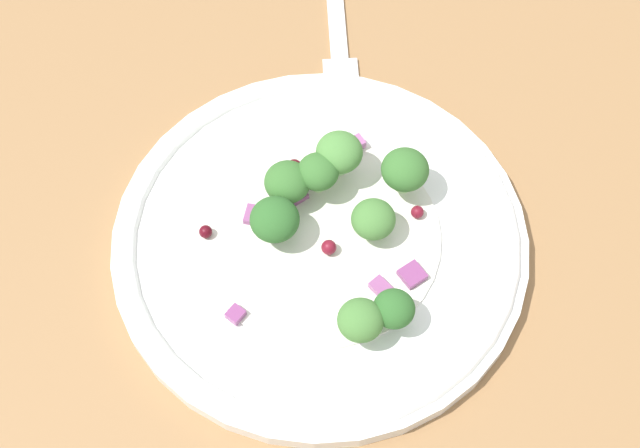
# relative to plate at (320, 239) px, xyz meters

# --- Properties ---
(ground_plane) EXTENTS (1.80, 1.80, 0.02)m
(ground_plane) POSITION_rel_plate_xyz_m (0.01, -0.02, -0.02)
(ground_plane) COLOR olive
(plate) EXTENTS (0.25, 0.25, 0.02)m
(plate) POSITION_rel_plate_xyz_m (0.00, 0.00, 0.00)
(plate) COLOR white
(plate) RESTS_ON ground_plane
(dressing_pool) EXTENTS (0.14, 0.14, 0.00)m
(dressing_pool) POSITION_rel_plate_xyz_m (0.00, 0.00, 0.00)
(dressing_pool) COLOR white
(dressing_pool) RESTS_ON plate
(broccoli_floret_0) EXTENTS (0.02, 0.02, 0.03)m
(broccoli_floret_0) POSITION_rel_plate_xyz_m (-0.01, 0.03, 0.03)
(broccoli_floret_0) COLOR #ADD18E
(broccoli_floret_0) RESTS_ON plate
(broccoli_floret_1) EXTENTS (0.03, 0.03, 0.03)m
(broccoli_floret_1) POSITION_rel_plate_xyz_m (0.04, -0.06, 0.02)
(broccoli_floret_1) COLOR #9EC684
(broccoli_floret_1) RESTS_ON plate
(broccoli_floret_2) EXTENTS (0.03, 0.03, 0.03)m
(broccoli_floret_2) POSITION_rel_plate_xyz_m (-0.03, -0.01, 0.02)
(broccoli_floret_2) COLOR #8EB77A
(broccoli_floret_2) RESTS_ON plate
(broccoli_floret_3) EXTENTS (0.03, 0.03, 0.03)m
(broccoli_floret_3) POSITION_rel_plate_xyz_m (0.00, 0.04, 0.03)
(broccoli_floret_3) COLOR #8EB77A
(broccoli_floret_3) RESTS_ON plate
(broccoli_floret_4) EXTENTS (0.02, 0.02, 0.02)m
(broccoli_floret_4) POSITION_rel_plate_xyz_m (0.05, -0.05, 0.02)
(broccoli_floret_4) COLOR #8EB77A
(broccoli_floret_4) RESTS_ON plate
(broccoli_floret_5) EXTENTS (0.03, 0.03, 0.03)m
(broccoli_floret_5) POSITION_rel_plate_xyz_m (0.03, 0.01, 0.02)
(broccoli_floret_5) COLOR #9EC684
(broccoli_floret_5) RESTS_ON plate
(broccoli_floret_6) EXTENTS (0.03, 0.03, 0.03)m
(broccoli_floret_6) POSITION_rel_plate_xyz_m (0.04, 0.04, 0.03)
(broccoli_floret_6) COLOR #9EC684
(broccoli_floret_6) RESTS_ON plate
(broccoli_floret_7) EXTENTS (0.03, 0.03, 0.03)m
(broccoli_floret_7) POSITION_rel_plate_xyz_m (-0.02, 0.02, 0.02)
(broccoli_floret_7) COLOR #9EC684
(broccoli_floret_7) RESTS_ON plate
(cranberry_0) EXTENTS (0.01, 0.01, 0.01)m
(cranberry_0) POSITION_rel_plate_xyz_m (0.01, -0.01, 0.01)
(cranberry_0) COLOR maroon
(cranberry_0) RESTS_ON plate
(cranberry_1) EXTENTS (0.01, 0.01, 0.01)m
(cranberry_1) POSITION_rel_plate_xyz_m (-0.07, -0.02, 0.01)
(cranberry_1) COLOR #4C0A14
(cranberry_1) RESTS_ON plate
(cranberry_2) EXTENTS (0.01, 0.01, 0.01)m
(cranberry_2) POSITION_rel_plate_xyz_m (0.05, 0.03, 0.01)
(cranberry_2) COLOR maroon
(cranberry_2) RESTS_ON plate
(cranberry_3) EXTENTS (0.01, 0.01, 0.01)m
(cranberry_3) POSITION_rel_plate_xyz_m (-0.02, 0.04, 0.01)
(cranberry_3) COLOR #4C0A14
(cranberry_3) RESTS_ON plate
(onion_bit_0) EXTENTS (0.01, 0.01, 0.01)m
(onion_bit_0) POSITION_rel_plate_xyz_m (-0.03, -0.06, 0.01)
(onion_bit_0) COLOR #843D75
(onion_bit_0) RESTS_ON plate
(onion_bit_1) EXTENTS (0.01, 0.01, 0.01)m
(onion_bit_1) POSITION_rel_plate_xyz_m (-0.04, 0.00, 0.01)
(onion_bit_1) COLOR #934C84
(onion_bit_1) RESTS_ON plate
(onion_bit_2) EXTENTS (0.02, 0.02, 0.00)m
(onion_bit_2) POSITION_rel_plate_xyz_m (-0.02, 0.02, 0.01)
(onion_bit_2) COLOR #934C84
(onion_bit_2) RESTS_ON plate
(onion_bit_3) EXTENTS (0.02, 0.02, 0.00)m
(onion_bit_3) POSITION_rel_plate_xyz_m (0.06, -0.02, 0.01)
(onion_bit_3) COLOR #843D75
(onion_bit_3) RESTS_ON plate
(onion_bit_4) EXTENTS (0.02, 0.02, 0.01)m
(onion_bit_4) POSITION_rel_plate_xyz_m (0.04, -0.03, 0.01)
(onion_bit_4) COLOR #934C84
(onion_bit_4) RESTS_ON plate
(onion_bit_5) EXTENTS (0.01, 0.01, 0.01)m
(onion_bit_5) POSITION_rel_plate_xyz_m (0.00, 0.07, 0.01)
(onion_bit_5) COLOR #A35B93
(onion_bit_5) RESTS_ON plate
(fork) EXTENTS (0.07, 0.18, 0.01)m
(fork) POSITION_rel_plate_xyz_m (-0.03, 0.19, -0.01)
(fork) COLOR silver
(fork) RESTS_ON ground_plane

